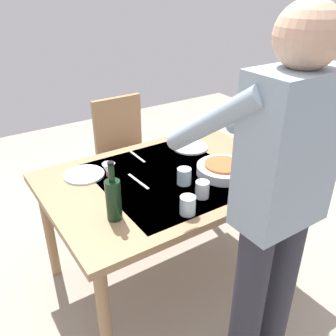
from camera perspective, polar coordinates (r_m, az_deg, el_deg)
name	(u,v)px	position (r m, az deg, el deg)	size (l,w,h in m)	color
ground_plane	(168,273)	(2.52, 0.00, -15.97)	(6.00, 6.00, 0.00)	#9E9384
dining_table	(168,187)	(2.12, 0.00, -3.02)	(1.36, 0.96, 0.73)	#93704C
chair_near	(125,149)	(2.91, -6.75, 3.01)	(0.40, 0.40, 0.91)	brown
person_server	(276,200)	(1.50, 16.47, -4.82)	(0.42, 0.61, 1.69)	#2D2D38
wine_bottle	(113,198)	(1.69, -8.49, -4.69)	(0.07, 0.07, 0.30)	black
wine_glass_left	(109,171)	(1.93, -9.15, -0.54)	(0.07, 0.07, 0.15)	white
wine_glass_right	(289,160)	(2.13, 18.25, 1.15)	(0.07, 0.07, 0.15)	white
water_cup_near_left	(202,189)	(1.87, 5.35, -3.35)	(0.07, 0.07, 0.09)	silver
water_cup_near_right	(184,176)	(1.98, 2.53, -1.30)	(0.08, 0.08, 0.09)	silver
water_cup_far_left	(188,205)	(1.74, 3.10, -5.81)	(0.08, 0.08, 0.09)	silver
serving_bowl_pasta	(223,169)	(2.10, 8.56, -0.16)	(0.30, 0.30, 0.07)	silver
dinner_plate_near	(190,147)	(2.42, 3.48, 3.25)	(0.23, 0.23, 0.01)	silver
dinner_plate_far	(84,175)	(2.13, -12.94, -1.01)	(0.23, 0.23, 0.01)	silver
table_knife	(138,181)	(2.02, -4.65, -2.09)	(0.01, 0.20, 0.01)	silver
table_fork	(137,157)	(2.30, -4.79, 1.76)	(0.01, 0.18, 0.01)	silver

